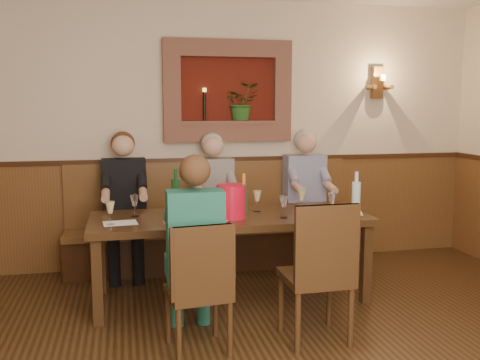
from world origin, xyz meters
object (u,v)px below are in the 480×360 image
Objects in this scene: person_bench_mid at (214,214)px; wine_bottle_green_a at (244,199)px; person_bench_left at (125,217)px; water_bottle at (356,198)px; spittoon_bucket at (231,201)px; person_chair_front at (194,265)px; chair_near_left at (199,314)px; chair_near_right at (316,300)px; dining_table at (230,224)px; bench at (213,237)px; wine_bottle_green_b at (176,196)px; person_bench_right at (307,209)px.

person_bench_mid reaches higher than wine_bottle_green_a.
person_bench_left reaches higher than water_bottle.
person_bench_mid is 4.98× the size of spittoon_bucket.
spittoon_bucket is at bearing 58.54° from person_chair_front.
chair_near_left is 0.35m from person_chair_front.
chair_near_right is 2.75× the size of wine_bottle_green_a.
dining_table is at bearing 83.88° from spittoon_bucket.
person_bench_mid reaches higher than spittoon_bucket.
bench reaches higher than chair_near_right.
wine_bottle_green_a is at bearing 1.56° from spittoon_bucket.
person_chair_front is at bearing -104.67° from person_bench_mid.
person_bench_left is (-0.48, 1.81, 0.33)m from chair_near_left.
wine_bottle_green_b reaches higher than chair_near_left.
chair_near_left is 1.14m from spittoon_bucket.
dining_table is 8.40× the size of spittoon_bucket.
person_bench_right is (1.90, -0.00, 0.00)m from person_bench_left.
person_bench_mid is 1.00m from wine_bottle_green_a.
water_bottle is (1.46, 0.47, 0.35)m from person_chair_front.
person_bench_right is 1.06× the size of person_chair_front.
wine_bottle_green_a is (0.52, 0.87, 0.63)m from chair_near_left.
person_bench_right is at bearing 43.01° from spittoon_bucket.
bench is at bearing 173.95° from person_bench_right.
dining_table is 2.58× the size of chair_near_left.
person_bench_right is (0.57, 1.82, 0.30)m from chair_near_right.
person_bench_left is at bearing -173.22° from bench.
chair_near_right is (0.85, -0.00, 0.03)m from chair_near_left.
person_bench_mid is 3.77× the size of wine_bottle_green_a.
person_bench_right is at bearing 91.57° from water_bottle.
dining_table is at bearing -90.20° from person_bench_mid.
water_bottle is at bearing -16.62° from dining_table.
person_bench_left is 0.91m from wine_bottle_green_b.
person_bench_mid reaches higher than dining_table.
person_bench_left is at bearing 106.39° from person_chair_front.
water_bottle reaches higher than wine_bottle_green_a.
bench is 2.08× the size of person_bench_left.
water_bottle is at bearing 18.16° from chair_near_left.
wine_bottle_green_a reaches higher than chair_near_left.
wine_bottle_green_b is at bearing -59.12° from person_bench_left.
dining_table is 0.89m from person_chair_front.
wine_bottle_green_b is (-0.46, 0.11, 0.24)m from dining_table.
person_bench_mid is 1.58m from water_bottle.
person_chair_front reaches higher than dining_table.
bench is 3.23× the size of chair_near_left.
chair_near_right is 3.63× the size of spittoon_bucket.
person_bench_mid is (0.00, -0.11, 0.26)m from bench.
dining_table is at bearing -13.04° from wine_bottle_green_b.
wine_bottle_green_b is at bearing 128.99° from chair_near_right.
wine_bottle_green_b reaches higher than spittoon_bucket.
chair_near_right is 1.09m from water_bottle.
person_chair_front is (-0.00, 0.20, 0.29)m from chair_near_left.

